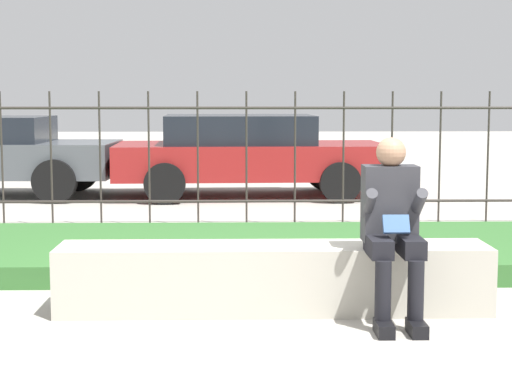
{
  "coord_description": "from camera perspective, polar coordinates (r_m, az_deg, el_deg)",
  "views": [
    {
      "loc": [
        -0.12,
        -6.18,
        1.6
      ],
      "look_at": [
        0.07,
        1.93,
        0.66
      ],
      "focal_mm": 60.0,
      "sensor_mm": 36.0,
      "label": 1
    }
  ],
  "objects": [
    {
      "name": "grass_berm",
      "position": [
        8.22,
        -0.46,
        -3.94
      ],
      "size": [
        10.62,
        2.41,
        0.19
      ],
      "color": "#33662D",
      "rests_on": "ground_plane"
    },
    {
      "name": "stone_bench",
      "position": [
        6.33,
        1.17,
        -5.97
      ],
      "size": [
        3.16,
        0.53,
        0.49
      ],
      "color": "#B7B2A3",
      "rests_on": "ground_plane"
    },
    {
      "name": "person_seated_reader",
      "position": [
        6.04,
        9.07,
        -1.91
      ],
      "size": [
        0.42,
        0.73,
        1.29
      ],
      "color": "black",
      "rests_on": "ground_plane"
    },
    {
      "name": "iron_fence",
      "position": [
        10.1,
        -0.64,
        2.34
      ],
      "size": [
        8.62,
        0.03,
        1.63
      ],
      "color": "#332D28",
      "rests_on": "ground_plane"
    },
    {
      "name": "car_parked_center",
      "position": [
        13.29,
        -0.6,
        2.64
      ],
      "size": [
        4.19,
        2.07,
        1.27
      ],
      "rotation": [
        0.0,
        0.0,
        0.03
      ],
      "color": "maroon",
      "rests_on": "ground_plane"
    },
    {
      "name": "ground_plane",
      "position": [
        6.38,
        -0.2,
        -7.91
      ],
      "size": [
        60.0,
        60.0,
        0.0
      ],
      "primitive_type": "plane",
      "color": "#A8A399"
    }
  ]
}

